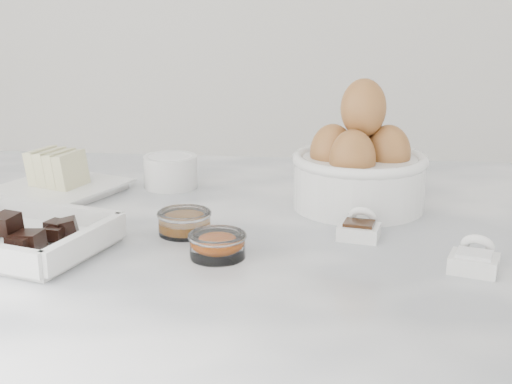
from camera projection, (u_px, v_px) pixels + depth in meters
The scene contains 9 objects.
marble_slab at pixel (238, 243), 0.90m from camera, with size 1.20×0.80×0.04m, color silver.
chocolate_dish at pixel (15, 230), 0.82m from camera, with size 0.24×0.21×0.05m.
butter_plate at pixel (59, 179), 1.04m from camera, with size 0.20×0.20×0.06m.
sugar_ramekin at pixel (171, 170), 1.08m from camera, with size 0.08×0.08×0.05m.
egg_bowl at pixel (359, 167), 0.97m from camera, with size 0.19×0.19×0.18m.
honey_bowl at pixel (184, 222), 0.87m from camera, with size 0.07×0.07×0.03m.
zest_bowl at pixel (217, 244), 0.80m from camera, with size 0.07×0.07×0.03m.
vanilla_spoon at pixel (360, 227), 0.86m from camera, with size 0.06×0.07×0.04m.
salt_spoon at pixel (475, 258), 0.76m from camera, with size 0.06×0.07×0.04m.
Camera 1 is at (0.11, -0.84, 1.23)m, focal length 50.00 mm.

